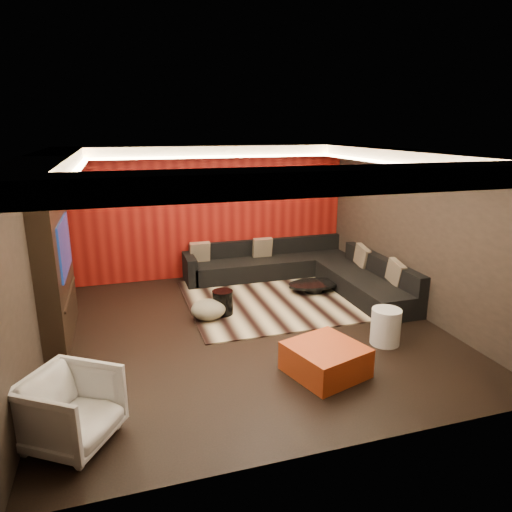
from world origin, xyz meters
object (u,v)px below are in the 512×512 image
object	(u,v)px
coffee_table	(314,287)
white_side_table	(386,327)
drum_stool	(223,302)
armchair	(71,410)
sectional_sofa	(304,271)
orange_ottoman	(325,359)

from	to	relation	value
coffee_table	white_side_table	bearing A→B (deg)	-87.17
white_side_table	drum_stool	bearing A→B (deg)	139.65
armchair	sectional_sofa	world-z (taller)	armchair
white_side_table	sectional_sofa	size ratio (longest dim) A/B	0.15
sectional_sofa	armchair	bearing A→B (deg)	-136.89
coffee_table	white_side_table	distance (m)	2.36
coffee_table	drum_stool	world-z (taller)	drum_stool
orange_ottoman	drum_stool	bearing A→B (deg)	110.46
orange_ottoman	sectional_sofa	distance (m)	3.65
drum_stool	white_side_table	world-z (taller)	white_side_table
drum_stool	white_side_table	size ratio (longest dim) A/B	0.77
drum_stool	white_side_table	distance (m)	2.75
coffee_table	sectional_sofa	size ratio (longest dim) A/B	0.29
drum_stool	white_side_table	xyz separation A→B (m)	(2.10, -1.78, 0.04)
coffee_table	drum_stool	xyz separation A→B (m)	(-1.98, -0.58, 0.12)
sectional_sofa	orange_ottoman	bearing A→B (deg)	-108.29
coffee_table	orange_ottoman	bearing A→B (deg)	-111.23
drum_stool	orange_ottoman	distance (m)	2.46
orange_ottoman	sectional_sofa	size ratio (longest dim) A/B	0.24
white_side_table	orange_ottoman	xyz separation A→B (m)	(-1.24, -0.53, -0.08)
coffee_table	armchair	xyz separation A→B (m)	(-4.21, -3.39, 0.28)
sectional_sofa	white_side_table	bearing A→B (deg)	-88.21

